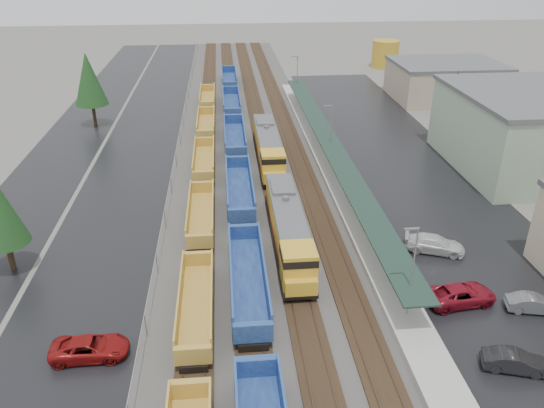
{
  "coord_description": "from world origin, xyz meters",
  "views": [
    {
      "loc": [
        -3.38,
        -10.4,
        25.45
      ],
      "look_at": [
        1.04,
        36.47,
        2.0
      ],
      "focal_mm": 35.0,
      "sensor_mm": 36.0,
      "label": 1
    }
  ],
  "objects_px": {
    "well_string_yellow": "(201,215)",
    "parked_car_east_b": "(461,295)",
    "storage_tank": "(385,54)",
    "parked_car_east_a": "(515,362)",
    "well_string_blue": "(239,189)",
    "parked_car_east_c": "(435,244)",
    "locomotive_lead": "(288,229)",
    "locomotive_trail": "(268,148)",
    "parked_car_east_e": "(534,304)",
    "parked_car_west_c": "(90,348)"
  },
  "relations": [
    {
      "from": "parked_car_east_b",
      "to": "parked_car_east_a",
      "type": "bearing_deg",
      "value": 177.38
    },
    {
      "from": "parked_car_west_c",
      "to": "parked_car_east_b",
      "type": "height_order",
      "value": "parked_car_east_b"
    },
    {
      "from": "parked_car_east_c",
      "to": "locomotive_lead",
      "type": "bearing_deg",
      "value": 104.04
    },
    {
      "from": "well_string_yellow",
      "to": "parked_car_east_b",
      "type": "relative_size",
      "value": 18.0
    },
    {
      "from": "locomotive_trail",
      "to": "storage_tank",
      "type": "distance_m",
      "value": 62.97
    },
    {
      "from": "storage_tank",
      "to": "well_string_yellow",
      "type": "bearing_deg",
      "value": -118.98
    },
    {
      "from": "storage_tank",
      "to": "parked_car_east_a",
      "type": "relative_size",
      "value": 1.38
    },
    {
      "from": "well_string_blue",
      "to": "locomotive_trail",
      "type": "bearing_deg",
      "value": 68.08
    },
    {
      "from": "parked_car_east_c",
      "to": "parked_car_east_e",
      "type": "bearing_deg",
      "value": -134.06
    },
    {
      "from": "storage_tank",
      "to": "locomotive_lead",
      "type": "bearing_deg",
      "value": -112.18
    },
    {
      "from": "well_string_yellow",
      "to": "parked_car_east_a",
      "type": "bearing_deg",
      "value": -46.34
    },
    {
      "from": "locomotive_lead",
      "to": "locomotive_trail",
      "type": "bearing_deg",
      "value": 90.0
    },
    {
      "from": "well_string_yellow",
      "to": "parked_car_west_c",
      "type": "relative_size",
      "value": 19.01
    },
    {
      "from": "storage_tank",
      "to": "parked_car_east_a",
      "type": "bearing_deg",
      "value": -100.99
    },
    {
      "from": "well_string_blue",
      "to": "parked_car_east_b",
      "type": "xyz_separation_m",
      "value": [
        16.43,
        -20.15,
        -0.45
      ]
    },
    {
      "from": "locomotive_trail",
      "to": "well_string_yellow",
      "type": "xyz_separation_m",
      "value": [
        -8.0,
        -15.4,
        -1.09
      ]
    },
    {
      "from": "storage_tank",
      "to": "parked_car_east_c",
      "type": "relative_size",
      "value": 1.09
    },
    {
      "from": "parked_car_east_b",
      "to": "parked_car_west_c",
      "type": "bearing_deg",
      "value": 89.91
    },
    {
      "from": "locomotive_trail",
      "to": "parked_car_east_b",
      "type": "distance_m",
      "value": 32.59
    },
    {
      "from": "locomotive_lead",
      "to": "well_string_blue",
      "type": "bearing_deg",
      "value": 109.89
    },
    {
      "from": "well_string_blue",
      "to": "parked_car_west_c",
      "type": "distance_m",
      "value": 26.03
    },
    {
      "from": "locomotive_trail",
      "to": "parked_car_east_c",
      "type": "xyz_separation_m",
      "value": [
        13.19,
        -22.48,
        -1.44
      ]
    },
    {
      "from": "locomotive_trail",
      "to": "parked_car_east_a",
      "type": "bearing_deg",
      "value": -70.83
    },
    {
      "from": "locomotive_trail",
      "to": "parked_car_east_b",
      "type": "height_order",
      "value": "locomotive_trail"
    },
    {
      "from": "parked_car_west_c",
      "to": "parked_car_east_a",
      "type": "relative_size",
      "value": 1.24
    },
    {
      "from": "locomotive_lead",
      "to": "locomotive_trail",
      "type": "xyz_separation_m",
      "value": [
        0.0,
        21.0,
        0.0
      ]
    },
    {
      "from": "parked_car_east_c",
      "to": "parked_car_east_a",
      "type": "bearing_deg",
      "value": -160.27
    },
    {
      "from": "parked_car_east_e",
      "to": "parked_car_east_c",
      "type": "bearing_deg",
      "value": 37.87
    },
    {
      "from": "well_string_yellow",
      "to": "storage_tank",
      "type": "relative_size",
      "value": 17.08
    },
    {
      "from": "parked_car_west_c",
      "to": "parked_car_east_c",
      "type": "bearing_deg",
      "value": -69.52
    },
    {
      "from": "storage_tank",
      "to": "parked_car_east_e",
      "type": "xyz_separation_m",
      "value": [
        -13.37,
        -86.47,
        -2.23
      ]
    },
    {
      "from": "parked_car_east_a",
      "to": "parked_car_west_c",
      "type": "bearing_deg",
      "value": 98.34
    },
    {
      "from": "well_string_blue",
      "to": "parked_car_east_b",
      "type": "relative_size",
      "value": 21.31
    },
    {
      "from": "locomotive_trail",
      "to": "well_string_blue",
      "type": "xyz_separation_m",
      "value": [
        -4.0,
        -9.94,
        -0.99
      ]
    },
    {
      "from": "parked_car_east_a",
      "to": "parked_car_east_b",
      "type": "distance_m",
      "value": 7.35
    },
    {
      "from": "well_string_blue",
      "to": "parked_car_east_a",
      "type": "bearing_deg",
      "value": -58.24
    },
    {
      "from": "parked_car_east_a",
      "to": "locomotive_trail",
      "type": "bearing_deg",
      "value": 35.46
    },
    {
      "from": "locomotive_trail",
      "to": "parked_car_east_a",
      "type": "xyz_separation_m",
      "value": [
        13.01,
        -37.42,
        -1.52
      ]
    },
    {
      "from": "parked_car_east_a",
      "to": "parked_car_east_e",
      "type": "bearing_deg",
      "value": -21.78
    },
    {
      "from": "parked_car_west_c",
      "to": "parked_car_east_e",
      "type": "xyz_separation_m",
      "value": [
        32.62,
        1.88,
        -0.05
      ]
    },
    {
      "from": "parked_car_east_c",
      "to": "parked_car_east_e",
      "type": "distance_m",
      "value": 10.12
    },
    {
      "from": "well_string_yellow",
      "to": "parked_car_east_b",
      "type": "distance_m",
      "value": 25.16
    },
    {
      "from": "well_string_blue",
      "to": "parked_car_east_e",
      "type": "relative_size",
      "value": 28.52
    },
    {
      "from": "parked_car_east_c",
      "to": "parked_car_west_c",
      "type": "bearing_deg",
      "value": 131.74
    },
    {
      "from": "well_string_yellow",
      "to": "storage_tank",
      "type": "height_order",
      "value": "storage_tank"
    },
    {
      "from": "well_string_blue",
      "to": "storage_tank",
      "type": "distance_m",
      "value": 73.63
    },
    {
      "from": "locomotive_trail",
      "to": "parked_car_west_c",
      "type": "xyz_separation_m",
      "value": [
        -15.07,
        -33.5,
        -1.49
      ]
    },
    {
      "from": "locomotive_lead",
      "to": "parked_car_west_c",
      "type": "xyz_separation_m",
      "value": [
        -15.07,
        -12.5,
        -1.49
      ]
    },
    {
      "from": "parked_car_east_a",
      "to": "parked_car_east_e",
      "type": "distance_m",
      "value": 7.37
    },
    {
      "from": "locomotive_lead",
      "to": "parked_car_east_c",
      "type": "distance_m",
      "value": 13.35
    }
  ]
}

